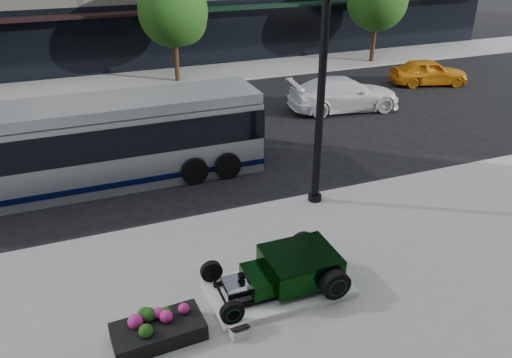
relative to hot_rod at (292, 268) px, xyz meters
name	(u,v)px	position (x,y,z in m)	size (l,w,h in m)	color
ground	(236,181)	(0.69, 6.14, -0.70)	(120.00, 120.00, 0.00)	black
sidewalk_far	(157,79)	(0.69, 20.14, -0.64)	(70.00, 4.00, 0.12)	gray
street_trees	(175,14)	(1.84, 19.22, 3.07)	(29.80, 3.80, 5.70)	black
display_plinth	(279,288)	(-0.33, 0.00, -0.50)	(3.40, 1.80, 0.15)	silver
hot_rod	(292,268)	(0.00, 0.00, 0.00)	(3.22, 2.00, 0.81)	black
info_plaque	(239,331)	(-1.72, -1.07, -0.45)	(0.41, 0.31, 0.31)	silver
lamppost	(321,90)	(2.56, 3.71, 3.09)	(0.44, 0.44, 7.92)	black
flower_planter	(158,330)	(-3.36, -0.52, -0.35)	(1.98, 1.07, 0.63)	black
transit_bus	(85,144)	(-4.08, 7.79, 0.79)	(12.12, 2.88, 2.92)	#A3A8AD
white_sedan	(344,94)	(8.14, 11.50, 0.09)	(2.22, 5.45, 1.58)	white
yellow_taxi	(429,72)	(14.83, 13.62, 0.02)	(1.70, 4.22, 1.44)	orange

